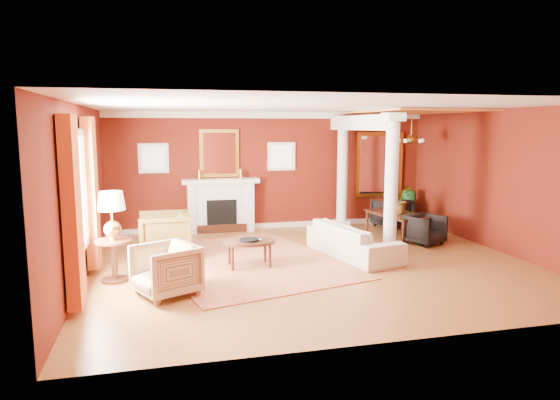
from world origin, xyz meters
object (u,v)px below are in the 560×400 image
object	(u,v)px
sofa	(353,235)
dining_table	(398,218)
side_table	(112,221)
coffee_table	(249,243)
armchair_leopard	(164,233)
armchair_stripe	(166,268)

from	to	relation	value
sofa	dining_table	bearing A→B (deg)	-61.49
side_table	coffee_table	bearing A→B (deg)	7.37
sofa	dining_table	size ratio (longest dim) A/B	1.42
armchair_leopard	side_table	world-z (taller)	side_table
armchair_stripe	coffee_table	size ratio (longest dim) A/B	0.89
side_table	dining_table	world-z (taller)	side_table
side_table	armchair_leopard	bearing A→B (deg)	58.52
armchair_leopard	dining_table	distance (m)	5.36
armchair_stripe	dining_table	world-z (taller)	dining_table
sofa	armchair_leopard	xyz separation A→B (m)	(-3.61, 0.78, 0.06)
armchair_stripe	dining_table	bearing A→B (deg)	93.00
side_table	armchair_stripe	bearing A→B (deg)	-48.38
armchair_leopard	coffee_table	bearing A→B (deg)	54.08
sofa	armchair_stripe	bearing A→B (deg)	100.28
sofa	side_table	world-z (taller)	side_table
sofa	armchair_leopard	size ratio (longest dim) A/B	2.26
side_table	dining_table	size ratio (longest dim) A/B	0.96
side_table	dining_table	bearing A→B (deg)	18.29
sofa	armchair_stripe	size ratio (longest dim) A/B	2.58
side_table	dining_table	distance (m)	6.50
coffee_table	side_table	xyz separation A→B (m)	(-2.31, -0.30, 0.56)
sofa	coffee_table	xyz separation A→B (m)	(-2.12, -0.27, 0.01)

